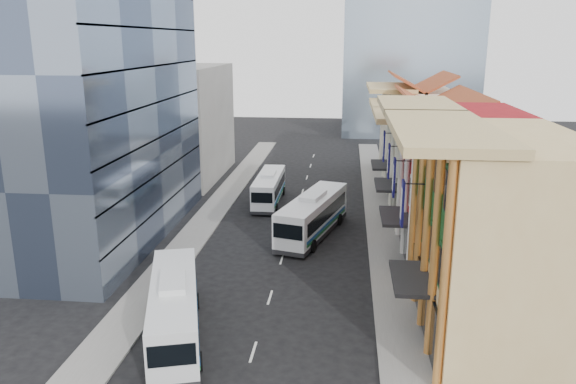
# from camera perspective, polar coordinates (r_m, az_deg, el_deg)

# --- Properties ---
(ground) EXTENTS (200.00, 200.00, 0.00)m
(ground) POSITION_cam_1_polar(r_m,az_deg,el_deg) (32.26, -3.86, -16.81)
(ground) COLOR black
(ground) RESTS_ON ground
(sidewalk_right) EXTENTS (3.00, 90.00, 0.15)m
(sidewalk_right) POSITION_cam_1_polar(r_m,az_deg,el_deg) (51.91, 9.66, -4.15)
(sidewalk_right) COLOR slate
(sidewalk_right) RESTS_ON ground
(sidewalk_left) EXTENTS (3.00, 90.00, 0.15)m
(sidewalk_left) POSITION_cam_1_polar(r_m,az_deg,el_deg) (53.50, -8.85, -3.52)
(sidewalk_left) COLOR slate
(sidewalk_left) RESTS_ON ground
(shophouse_tan) EXTENTS (8.00, 14.00, 12.00)m
(shophouse_tan) POSITION_cam_1_polar(r_m,az_deg,el_deg) (34.98, 20.77, -4.30)
(shophouse_tan) COLOR #D6B97B
(shophouse_tan) RESTS_ON ground
(shophouse_red) EXTENTS (8.00, 10.00, 12.00)m
(shophouse_red) POSITION_cam_1_polar(r_m,az_deg,el_deg) (46.19, 17.16, 0.63)
(shophouse_red) COLOR maroon
(shophouse_red) RESTS_ON ground
(shophouse_cream_near) EXTENTS (8.00, 9.00, 10.00)m
(shophouse_cream_near) POSITION_cam_1_polar(r_m,az_deg,el_deg) (55.51, 15.29, 2.08)
(shophouse_cream_near) COLOR silver
(shophouse_cream_near) RESTS_ON ground
(shophouse_cream_mid) EXTENTS (8.00, 9.00, 10.00)m
(shophouse_cream_mid) POSITION_cam_1_polar(r_m,az_deg,el_deg) (64.22, 14.07, 3.90)
(shophouse_cream_mid) COLOR silver
(shophouse_cream_mid) RESTS_ON ground
(shophouse_cream_far) EXTENTS (8.00, 12.00, 11.00)m
(shophouse_cream_far) POSITION_cam_1_polar(r_m,az_deg,el_deg) (74.38, 13.03, 5.85)
(shophouse_cream_far) COLOR silver
(shophouse_cream_far) RESTS_ON ground
(office_tower) EXTENTS (12.00, 26.00, 30.00)m
(office_tower) POSITION_cam_1_polar(r_m,az_deg,el_deg) (50.93, -19.94, 11.98)
(office_tower) COLOR #3E4A62
(office_tower) RESTS_ON ground
(office_block_far) EXTENTS (10.00, 18.00, 14.00)m
(office_block_far) POSITION_cam_1_polar(r_m,az_deg,el_deg) (72.73, -10.84, 6.96)
(office_block_far) COLOR gray
(office_block_far) RESTS_ON ground
(bus_left_near) EXTENTS (5.86, 11.97, 3.74)m
(bus_left_near) POSITION_cam_1_polar(r_m,az_deg,el_deg) (34.29, -11.48, -11.46)
(bus_left_near) COLOR silver
(bus_left_near) RESTS_ON ground
(bus_left_far) EXTENTS (2.50, 10.59, 3.39)m
(bus_left_far) POSITION_cam_1_polar(r_m,az_deg,el_deg) (60.57, -1.94, 0.48)
(bus_left_far) COLOR white
(bus_left_far) RESTS_ON ground
(bus_right) EXTENTS (6.08, 12.65, 3.95)m
(bus_right) POSITION_cam_1_polar(r_m,az_deg,el_deg) (50.29, 2.55, -2.29)
(bus_right) COLOR silver
(bus_right) RESTS_ON ground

